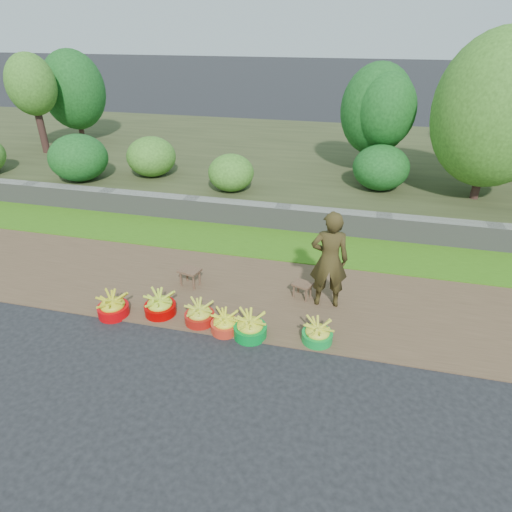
% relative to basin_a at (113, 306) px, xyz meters
% --- Properties ---
extents(ground_plane, '(120.00, 120.00, 0.00)m').
position_rel_basin_a_xyz_m(ground_plane, '(2.07, -0.13, -0.17)').
color(ground_plane, '#222325').
rests_on(ground_plane, ground).
extents(dirt_shoulder, '(80.00, 2.50, 0.02)m').
position_rel_basin_a_xyz_m(dirt_shoulder, '(2.07, 1.12, -0.16)').
color(dirt_shoulder, brown).
rests_on(dirt_shoulder, ground).
extents(grass_verge, '(80.00, 1.50, 0.04)m').
position_rel_basin_a_xyz_m(grass_verge, '(2.07, 3.12, -0.15)').
color(grass_verge, '#3B7615').
rests_on(grass_verge, ground).
extents(retaining_wall, '(80.00, 0.35, 0.55)m').
position_rel_basin_a_xyz_m(retaining_wall, '(2.07, 3.97, 0.11)').
color(retaining_wall, slate).
rests_on(retaining_wall, ground).
extents(earth_bank, '(80.00, 10.00, 0.50)m').
position_rel_basin_a_xyz_m(earth_bank, '(2.07, 8.87, 0.08)').
color(earth_bank, '#3B4222').
rests_on(earth_bank, ground).
extents(basin_a, '(0.50, 0.50, 0.37)m').
position_rel_basin_a_xyz_m(basin_a, '(0.00, 0.00, 0.00)').
color(basin_a, '#C60308').
rests_on(basin_a, ground).
extents(basin_b, '(0.51, 0.51, 0.38)m').
position_rel_basin_a_xyz_m(basin_b, '(0.73, 0.20, 0.00)').
color(basin_b, '#A90000').
rests_on(basin_b, ground).
extents(basin_c, '(0.48, 0.48, 0.36)m').
position_rel_basin_a_xyz_m(basin_c, '(1.44, 0.14, -0.01)').
color(basin_c, '#A5150D').
rests_on(basin_c, ground).
extents(basin_d, '(0.44, 0.44, 0.33)m').
position_rel_basin_a_xyz_m(basin_d, '(1.89, 0.03, -0.02)').
color(basin_d, red).
rests_on(basin_d, ground).
extents(basin_e, '(0.51, 0.51, 0.38)m').
position_rel_basin_a_xyz_m(basin_e, '(2.30, 0.00, 0.00)').
color(basin_e, '#008629').
rests_on(basin_e, ground).
extents(basin_f, '(0.46, 0.46, 0.34)m').
position_rel_basin_a_xyz_m(basin_f, '(3.31, 0.11, -0.01)').
color(basin_f, '#0C9432').
rests_on(basin_f, ground).
extents(stool_left, '(0.42, 0.35, 0.32)m').
position_rel_basin_a_xyz_m(stool_left, '(0.90, 1.13, 0.11)').
color(stool_left, brown).
rests_on(stool_left, dirt_shoulder).
extents(stool_right, '(0.38, 0.34, 0.28)m').
position_rel_basin_a_xyz_m(stool_right, '(2.92, 1.21, 0.07)').
color(stool_right, brown).
rests_on(stool_right, dirt_shoulder).
extents(vendor_woman, '(0.66, 0.47, 1.68)m').
position_rel_basin_a_xyz_m(vendor_woman, '(3.34, 1.11, 0.70)').
color(vendor_woman, black).
rests_on(vendor_woman, dirt_shoulder).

